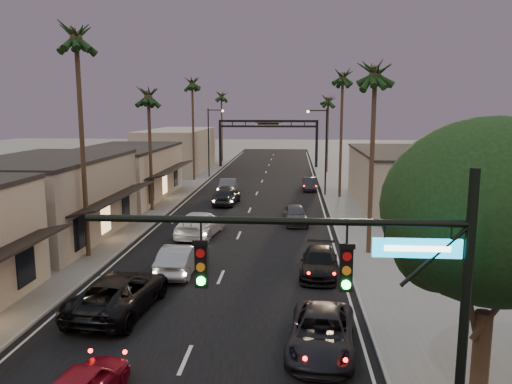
% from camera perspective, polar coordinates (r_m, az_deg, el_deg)
% --- Properties ---
extents(ground, '(200.00, 200.00, 0.00)m').
position_cam_1_polar(ground, '(47.62, -0.42, -1.37)').
color(ground, slate).
rests_on(ground, ground).
extents(road, '(14.00, 120.00, 0.02)m').
position_cam_1_polar(road, '(52.53, 0.02, -0.34)').
color(road, black).
rests_on(road, ground).
extents(sidewalk_left, '(5.00, 92.00, 0.12)m').
position_cam_1_polar(sidewalk_left, '(60.76, -8.46, 0.96)').
color(sidewalk_left, slate).
rests_on(sidewalk_left, ground).
extents(sidewalk_right, '(5.00, 92.00, 0.12)m').
position_cam_1_polar(sidewalk_right, '(59.56, 9.68, 0.76)').
color(sidewalk_right, slate).
rests_on(sidewalk_right, ground).
extents(storefront_mid, '(8.00, 14.00, 5.50)m').
position_cam_1_polar(storefront_mid, '(37.22, -22.68, -0.90)').
color(storefront_mid, gray).
rests_on(storefront_mid, ground).
extents(storefront_far, '(8.00, 16.00, 5.00)m').
position_cam_1_polar(storefront_far, '(51.84, -14.72, 2.00)').
color(storefront_far, tan).
rests_on(storefront_far, ground).
extents(storefront_dist, '(8.00, 20.00, 6.00)m').
position_cam_1_polar(storefront_dist, '(73.80, -8.97, 4.75)').
color(storefront_dist, gray).
rests_on(storefront_dist, ground).
extents(building_right, '(8.00, 18.00, 5.00)m').
position_cam_1_polar(building_right, '(48.15, 16.42, 1.37)').
color(building_right, gray).
rests_on(building_right, ground).
extents(traffic_signal, '(8.51, 0.22, 7.80)m').
position_cam_1_polar(traffic_signal, '(11.47, 13.65, -10.83)').
color(traffic_signal, black).
rests_on(traffic_signal, ground).
extents(corner_tree, '(6.20, 6.20, 8.80)m').
position_cam_1_polar(corner_tree, '(15.46, 25.69, -2.77)').
color(corner_tree, '#38281C').
rests_on(corner_tree, ground).
extents(arch, '(15.20, 0.40, 7.27)m').
position_cam_1_polar(arch, '(76.78, 1.40, 6.94)').
color(arch, black).
rests_on(arch, ground).
extents(streetlight_right, '(2.13, 0.30, 9.00)m').
position_cam_1_polar(streetlight_right, '(51.83, 7.71, 5.37)').
color(streetlight_right, black).
rests_on(streetlight_right, ground).
extents(streetlight_left, '(2.13, 0.30, 9.00)m').
position_cam_1_polar(streetlight_left, '(65.60, -5.21, 6.28)').
color(streetlight_left, black).
rests_on(streetlight_left, ground).
extents(palm_lb, '(3.20, 3.20, 15.20)m').
position_cam_1_polar(palm_lb, '(31.49, -19.92, 16.96)').
color(palm_lb, '#38281C').
rests_on(palm_lb, ground).
extents(palm_lc, '(3.20, 3.20, 12.20)m').
position_cam_1_polar(palm_lc, '(44.40, -12.23, 11.20)').
color(palm_lc, '#38281C').
rests_on(palm_lc, ground).
extents(palm_ld, '(3.20, 3.20, 14.20)m').
position_cam_1_polar(palm_ld, '(62.94, -7.31, 12.56)').
color(palm_ld, '#38281C').
rests_on(palm_ld, ground).
extents(palm_ra, '(3.20, 3.20, 13.20)m').
position_cam_1_polar(palm_ra, '(31.07, 13.49, 13.76)').
color(palm_ra, '#38281C').
rests_on(palm_ra, ground).
extents(palm_rb, '(3.20, 3.20, 14.20)m').
position_cam_1_polar(palm_rb, '(50.95, 9.89, 13.23)').
color(palm_rb, '#38281C').
rests_on(palm_rb, ground).
extents(palm_rc, '(3.20, 3.20, 12.20)m').
position_cam_1_polar(palm_rc, '(70.78, 8.26, 10.62)').
color(palm_rc, '#38281C').
rests_on(palm_rc, ground).
extents(palm_far, '(3.20, 3.20, 13.20)m').
position_cam_1_polar(palm_far, '(85.50, -3.98, 11.15)').
color(palm_far, '#38281C').
rests_on(palm_far, ground).
extents(oncoming_pickup, '(3.48, 6.52, 1.74)m').
position_cam_1_polar(oncoming_pickup, '(23.55, -15.32, -11.05)').
color(oncoming_pickup, black).
rests_on(oncoming_pickup, ground).
extents(oncoming_silver, '(1.84, 4.95, 1.62)m').
position_cam_1_polar(oncoming_silver, '(28.16, -8.66, -7.52)').
color(oncoming_silver, gray).
rests_on(oncoming_silver, ground).
extents(oncoming_white, '(3.14, 6.24, 1.74)m').
position_cam_1_polar(oncoming_white, '(35.87, -6.44, -3.65)').
color(oncoming_white, silver).
rests_on(oncoming_white, ground).
extents(oncoming_dgrey, '(2.46, 5.13, 1.69)m').
position_cam_1_polar(oncoming_dgrey, '(47.31, -3.40, -0.42)').
color(oncoming_dgrey, black).
rests_on(oncoming_dgrey, ground).
extents(oncoming_grey_far, '(1.98, 4.91, 1.59)m').
position_cam_1_polar(oncoming_grey_far, '(53.95, -3.19, 0.76)').
color(oncoming_grey_far, '#45464A').
rests_on(oncoming_grey_far, ground).
extents(curbside_near, '(2.92, 5.45, 1.45)m').
position_cam_1_polar(curbside_near, '(19.53, 7.49, -15.67)').
color(curbside_near, black).
rests_on(curbside_near, ground).
extents(curbside_black, '(2.36, 4.98, 1.40)m').
position_cam_1_polar(curbside_black, '(27.72, 7.24, -8.00)').
color(curbside_black, black).
rests_on(curbside_black, ground).
extents(curbside_grey, '(2.23, 4.58, 1.50)m').
position_cam_1_polar(curbside_grey, '(39.44, 4.51, -2.59)').
color(curbside_grey, '#414245').
rests_on(curbside_grey, ground).
extents(curbside_far, '(1.55, 4.29, 1.41)m').
position_cam_1_polar(curbside_far, '(55.81, 6.12, 0.92)').
color(curbside_far, black).
rests_on(curbside_far, ground).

